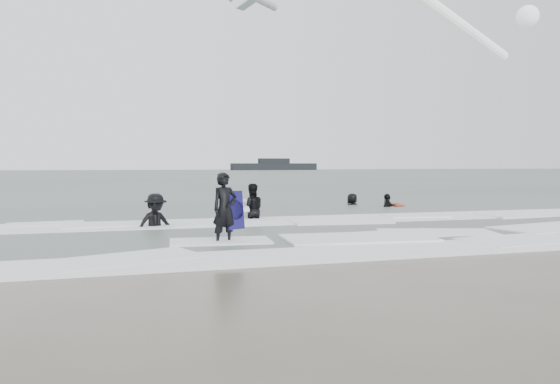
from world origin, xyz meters
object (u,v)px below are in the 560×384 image
object	(u,v)px
surfer_breaker	(156,229)
vessel_horizon	(274,166)
surfer_wading	(252,220)
surfer_right_near	(387,208)
surfer_centre	(225,245)
surfer_right_far	(352,206)
airshow_jet	(418,9)

from	to	relation	value
surfer_breaker	vessel_horizon	bearing A→B (deg)	53.28
surfer_wading	surfer_right_near	bearing A→B (deg)	-149.12
surfer_centre	surfer_right_far	world-z (taller)	surfer_centre
surfer_right_near	airshow_jet	xyz separation A→B (m)	(21.19, 34.29, 19.71)
surfer_breaker	surfer_right_far	size ratio (longest dim) A/B	1.11
surfer_breaker	surfer_right_near	world-z (taller)	surfer_breaker
airshow_jet	surfer_right_near	bearing A→B (deg)	-121.71
surfer_centre	surfer_right_far	bearing A→B (deg)	33.50
surfer_wading	surfer_right_near	world-z (taller)	surfer_wading
surfer_right_far	vessel_horizon	size ratio (longest dim) A/B	0.07
surfer_wading	airshow_jet	distance (m)	51.35
surfer_right_near	surfer_right_far	xyz separation A→B (m)	(-1.09, 1.46, 0.00)
surfer_right_far	airshow_jet	distance (m)	44.31
surfer_centre	surfer_breaker	xyz separation A→B (m)	(-1.46, 3.89, 0.00)
surfer_breaker	surfer_right_far	xyz separation A→B (m)	(9.47, 6.76, 0.00)
surfer_centre	surfer_right_near	xyz separation A→B (m)	(9.10, 9.19, 0.00)
surfer_wading	surfer_right_near	size ratio (longest dim) A/B	1.04
vessel_horizon	surfer_centre	bearing A→B (deg)	-105.68
surfer_right_far	airshow_jet	size ratio (longest dim) A/B	0.04
surfer_wading	airshow_jet	world-z (taller)	airshow_jet
surfer_wading	surfer_right_far	size ratio (longest dim) A/B	1.06
surfer_centre	surfer_breaker	distance (m)	4.16
surfer_right_far	vessel_horizon	xyz separation A→B (m)	(32.49, 133.62, 1.30)
surfer_centre	airshow_jet	world-z (taller)	airshow_jet
surfer_centre	surfer_right_near	distance (m)	12.93
surfer_right_near	surfer_breaker	bearing A→B (deg)	-15.45
surfer_right_near	vessel_horizon	world-z (taller)	vessel_horizon
surfer_centre	vessel_horizon	world-z (taller)	vessel_horizon
vessel_horizon	surfer_right_near	bearing A→B (deg)	-103.09
surfer_breaker	surfer_right_near	size ratio (longest dim) A/B	1.08
surfer_right_far	surfer_wading	bearing A→B (deg)	18.43
surfer_right_far	vessel_horizon	distance (m)	137.52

